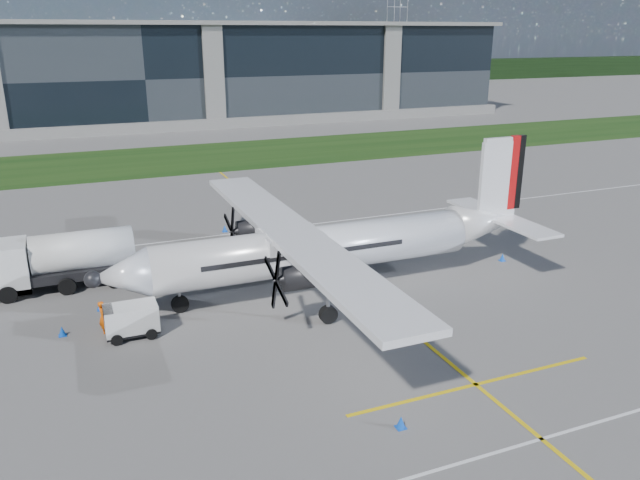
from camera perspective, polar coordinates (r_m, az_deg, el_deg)
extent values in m
plane|color=#64615F|center=(67.28, -11.81, 6.04)|extent=(400.00, 400.00, 0.00)
cube|color=#14350E|center=(75.00, -13.00, 7.24)|extent=(400.00, 18.00, 0.04)
cube|color=black|center=(105.59, -16.40, 14.23)|extent=(120.00, 20.00, 15.00)
cube|color=black|center=(165.51, -18.77, 13.75)|extent=(400.00, 6.00, 6.00)
cube|color=yellow|center=(40.29, 0.69, -1.97)|extent=(0.20, 70.00, 0.01)
imported|color=#F25907|center=(32.50, -19.25, -6.47)|extent=(0.63, 0.83, 1.91)
cone|color=blue|center=(24.47, 7.40, -16.18)|extent=(0.36, 0.36, 0.50)
cone|color=blue|center=(46.73, -8.71, 1.05)|extent=(0.36, 0.36, 0.50)
cone|color=blue|center=(32.17, -16.79, -7.86)|extent=(0.36, 0.36, 0.50)
cone|color=blue|center=(42.03, 16.34, -1.51)|extent=(0.36, 0.36, 0.50)
cone|color=blue|center=(33.18, -22.51, -7.70)|extent=(0.36, 0.36, 0.50)
cone|color=blue|center=(35.38, -19.45, -5.68)|extent=(0.36, 0.36, 0.50)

